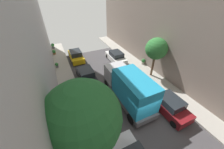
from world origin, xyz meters
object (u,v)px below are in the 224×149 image
at_px(parked_car_left_3, 76,56).
at_px(delivery_truck, 129,87).
at_px(potted_plant_3, 54,52).
at_px(parked_car_right_3, 116,57).
at_px(potted_plant_0, 57,65).
at_px(parked_car_right_2, 168,105).
at_px(potted_plant_1, 53,46).
at_px(potted_plant_4, 143,61).
at_px(street_tree_1, 156,49).
at_px(parked_car_left_2, 86,75).
at_px(street_tree_0, 83,118).

xyz_separation_m(parked_car_left_3, delivery_truck, (2.70, -10.94, 1.07)).
bearing_deg(potted_plant_3, delivery_truck, -68.36).
relative_size(parked_car_right_3, potted_plant_0, 5.97).
height_order(parked_car_left_3, delivery_truck, delivery_truck).
xyz_separation_m(parked_car_right_2, potted_plant_1, (-8.31, 19.49, -0.07)).
bearing_deg(potted_plant_4, potted_plant_3, 141.84).
bearing_deg(potted_plant_3, potted_plant_4, -38.16).
xyz_separation_m(parked_car_left_3, street_tree_1, (7.68, -8.42, 2.98)).
xyz_separation_m(parked_car_left_2, parked_car_right_2, (5.40, -7.67, 0.00)).
xyz_separation_m(street_tree_0, potted_plant_3, (-0.73, 18.18, -4.40)).
height_order(parked_car_right_3, potted_plant_1, parked_car_right_3).
bearing_deg(parked_car_right_3, delivery_truck, -108.74).
distance_m(street_tree_1, potted_plant_1, 18.19).
distance_m(parked_car_right_2, parked_car_right_3, 10.46).
bearing_deg(potted_plant_4, street_tree_1, -106.28).
bearing_deg(parked_car_left_3, potted_plant_3, 131.70).
distance_m(parked_car_right_2, delivery_truck, 3.83).
height_order(parked_car_left_2, parked_car_right_2, same).
relative_size(parked_car_left_2, parked_car_left_3, 1.00).
xyz_separation_m(parked_car_left_2, potted_plant_3, (-2.95, 9.08, -0.17)).
relative_size(parked_car_right_2, street_tree_1, 0.87).
bearing_deg(potted_plant_4, parked_car_right_2, -111.64).
bearing_deg(parked_car_right_3, street_tree_1, -67.28).
xyz_separation_m(street_tree_0, potted_plant_4, (10.70, 9.19, -4.39)).
bearing_deg(potted_plant_1, parked_car_left_3, -64.32).
distance_m(street_tree_0, potted_plant_3, 18.72).
distance_m(parked_car_right_3, potted_plant_1, 12.28).
xyz_separation_m(parked_car_left_2, parked_car_left_3, (0.00, 5.77, 0.00)).
xyz_separation_m(delivery_truck, potted_plant_4, (5.78, 5.27, -1.23)).
height_order(parked_car_right_3, delivery_truck, delivery_truck).
distance_m(parked_car_right_3, potted_plant_0, 8.53).
bearing_deg(parked_car_right_2, potted_plant_4, 68.36).
bearing_deg(potted_plant_4, delivery_truck, -137.67).
relative_size(delivery_truck, potted_plant_4, 8.30).
distance_m(parked_car_left_2, delivery_truck, 5.93).
height_order(street_tree_0, potted_plant_1, street_tree_0).
bearing_deg(parked_car_right_2, parked_car_left_2, 125.15).
relative_size(parked_car_left_3, street_tree_0, 0.65).
distance_m(parked_car_right_3, street_tree_0, 14.74).
bearing_deg(potted_plant_0, delivery_truck, -59.43).
height_order(parked_car_left_2, potted_plant_1, parked_car_left_2).
height_order(parked_car_right_2, potted_plant_0, parked_car_right_2).
distance_m(parked_car_left_3, potted_plant_3, 4.44).
relative_size(parked_car_right_2, street_tree_0, 0.65).
height_order(parked_car_right_3, potted_plant_4, parked_car_right_3).
height_order(parked_car_right_2, potted_plant_4, parked_car_right_2).
bearing_deg(potted_plant_4, parked_car_right_3, 138.83).
bearing_deg(potted_plant_0, potted_plant_4, -20.72).
bearing_deg(potted_plant_3, street_tree_1, -47.82).
distance_m(parked_car_right_2, potted_plant_3, 18.72).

